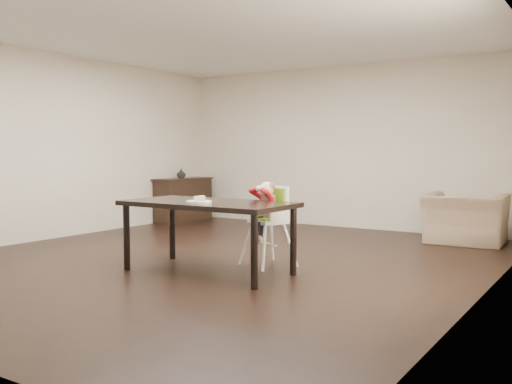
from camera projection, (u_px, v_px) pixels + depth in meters
ground at (217, 259)px, 6.74m from camera, size 7.00×7.00×0.00m
room_walls at (216, 101)px, 6.61m from camera, size 6.02×7.02×2.71m
dining_table at (208, 209)px, 5.98m from camera, size 1.80×0.90×0.75m
high_chair at (270, 206)px, 6.34m from camera, size 0.52×0.52×0.94m
plate at (200, 201)px, 5.76m from camera, size 0.28×0.28×0.07m
armchair at (465, 210)px, 7.87m from camera, size 1.08×0.73×0.93m
sideboard at (183, 199)px, 10.48m from camera, size 0.44×1.26×0.79m
vase at (181, 174)px, 10.40m from camera, size 0.21×0.22×0.16m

